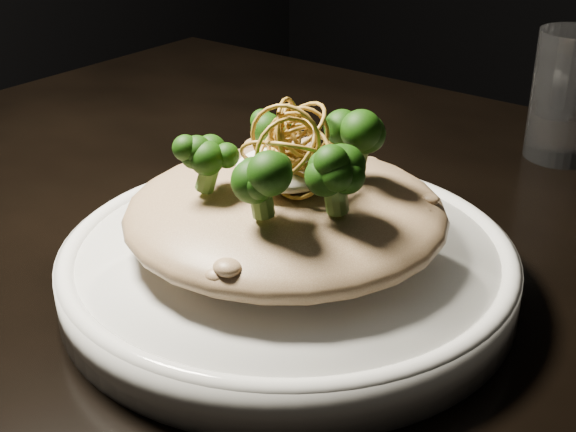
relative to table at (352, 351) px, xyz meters
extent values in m
cube|color=black|center=(0.00, 0.00, 0.06)|extent=(1.10, 0.80, 0.04)
cylinder|color=black|center=(-0.48, 0.33, -0.31)|extent=(0.05, 0.05, 0.71)
cylinder|color=silver|center=(-0.01, -0.06, 0.10)|extent=(0.30, 0.30, 0.03)
ellipsoid|color=brown|center=(-0.02, -0.06, 0.14)|extent=(0.21, 0.21, 0.05)
ellipsoid|color=white|center=(-0.01, -0.06, 0.17)|extent=(0.07, 0.07, 0.02)
cylinder|color=silver|center=(0.04, 0.28, 0.14)|extent=(0.09, 0.09, 0.12)
camera|label=1|loc=(0.27, -0.43, 0.37)|focal=50.00mm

